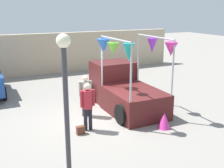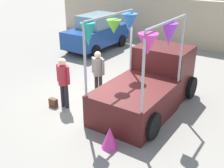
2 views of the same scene
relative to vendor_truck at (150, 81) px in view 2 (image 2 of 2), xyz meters
The scene contains 8 objects.
ground_plane 1.94m from the vendor_truck, 149.78° to the right, with size 60.00×60.00×0.00m, color gray.
vendor_truck is the anchor object (origin of this frame).
parked_car 6.95m from the vendor_truck, 141.04° to the left, with size 1.88×4.00×1.88m.
person_customer 2.81m from the vendor_truck, 142.82° to the right, with size 0.53×0.34×1.70m.
person_vendor 1.87m from the vendor_truck, 168.14° to the right, with size 0.53×0.34×1.65m.
handbag 3.29m from the vendor_truck, 143.75° to the right, with size 0.28×0.16×0.28m, color #592D1E.
brick_boundary_wall 7.77m from the vendor_truck, 101.14° to the left, with size 18.00×0.36×2.60m, color tan.
folded_kite_bundle_magenta 2.79m from the vendor_truck, 84.61° to the right, with size 0.44×0.44×0.60m, color #D83399.
Camera 2 is at (5.16, -6.85, 4.43)m, focal length 45.00 mm.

